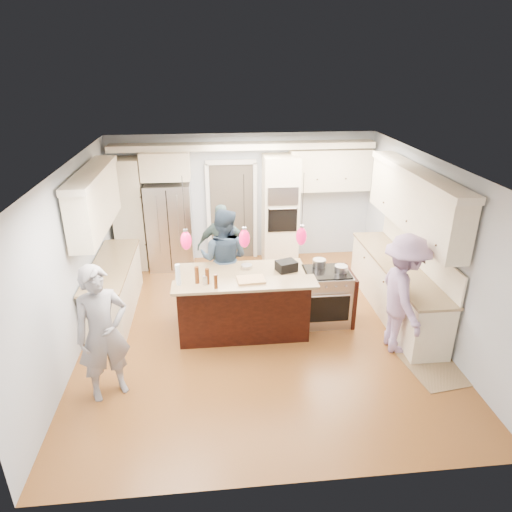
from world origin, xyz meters
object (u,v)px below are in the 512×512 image
Objects in this scene: refrigerator at (170,226)px; person_bar_end at (103,333)px; island_range at (327,296)px; kitchen_island at (243,301)px; person_far_left at (224,259)px.

person_bar_end is at bearing -97.98° from refrigerator.
island_range is 0.50× the size of person_bar_end.
person_bar_end reaches higher than refrigerator.
refrigerator reaches higher than kitchen_island.
island_range is at bearing 3.10° from kitchen_island.
person_far_left is (-0.26, 0.78, 0.41)m from kitchen_island.
person_bar_end is 1.03× the size of person_far_left.
person_far_left is at bearing -59.76° from refrigerator.
person_bar_end reaches higher than island_range.
refrigerator is 0.86× the size of kitchen_island.
refrigerator is 0.98× the size of person_bar_end.
person_bar_end is 2.72m from person_far_left.
island_range is at bearing -42.59° from refrigerator.
kitchen_island is 2.38m from person_bar_end.
refrigerator is at bearing 116.92° from kitchen_island.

